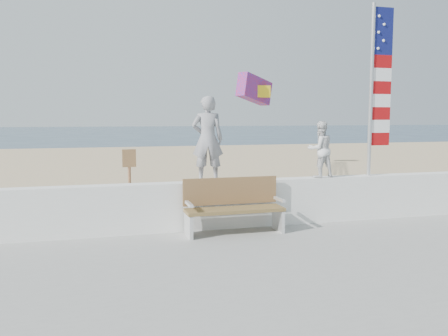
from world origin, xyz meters
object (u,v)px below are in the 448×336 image
(adult, at_px, (208,139))
(flag, at_px, (377,83))
(bench, at_px, (233,205))
(child, at_px, (320,149))

(adult, xyz_separation_m, flag, (3.58, -0.00, 1.11))
(adult, bearing_deg, flag, -167.35)
(adult, xyz_separation_m, bench, (0.37, -0.45, -1.20))
(flag, bearing_deg, child, 179.99)
(child, bearing_deg, bench, 8.82)
(child, xyz_separation_m, flag, (1.25, -0.00, 1.35))
(adult, xyz_separation_m, child, (2.33, 0.00, -0.24))
(child, xyz_separation_m, bench, (-1.96, -0.45, -0.96))
(child, bearing_deg, adult, -4.21)
(child, relative_size, flag, 0.32)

